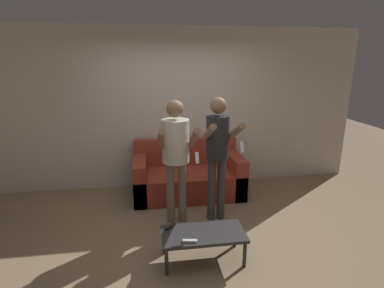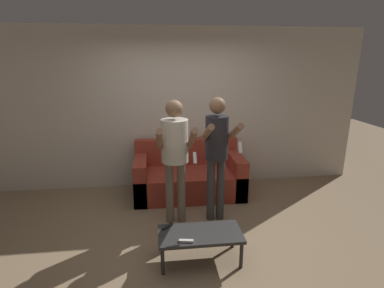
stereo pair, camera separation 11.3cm
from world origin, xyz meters
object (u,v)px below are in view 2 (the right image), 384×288
at_px(couch, 189,177).
at_px(remote_far, 167,226).
at_px(person_standing_right, 217,147).
at_px(remote_near, 186,241).
at_px(person_standing_left, 175,148).
at_px(coffee_table, 200,236).

relative_size(couch, remote_far, 12.96).
xyz_separation_m(person_standing_right, remote_near, (-0.51, -1.00, -0.71)).
height_order(person_standing_right, remote_near, person_standing_right).
xyz_separation_m(remote_near, remote_far, (-0.18, 0.31, 0.00)).
distance_m(person_standing_left, person_standing_right, 0.55).
bearing_deg(couch, person_standing_left, -107.09).
height_order(couch, remote_near, couch).
bearing_deg(coffee_table, remote_near, -138.15).
bearing_deg(person_standing_right, remote_near, -117.12).
xyz_separation_m(couch, remote_far, (-0.42, -1.60, 0.07)).
xyz_separation_m(person_standing_left, remote_far, (-0.14, -0.70, -0.71)).
bearing_deg(person_standing_left, coffee_table, -76.27).
relative_size(couch, person_standing_right, 1.02).
xyz_separation_m(couch, person_standing_left, (-0.28, -0.90, 0.78)).
bearing_deg(person_standing_left, remote_near, -87.79).
distance_m(coffee_table, remote_near, 0.23).
bearing_deg(remote_near, couch, 82.89).
distance_m(person_standing_left, remote_far, 1.01).
bearing_deg(couch, person_standing_right, -72.92).
bearing_deg(person_standing_right, person_standing_left, 179.76).
bearing_deg(remote_near, person_standing_left, 92.21).
xyz_separation_m(coffee_table, remote_near, (-0.17, -0.15, 0.05)).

